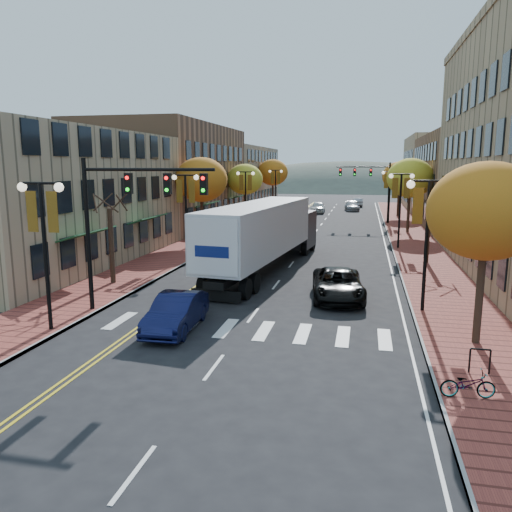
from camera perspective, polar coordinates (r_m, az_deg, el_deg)
The scene contains 32 objects.
ground at distance 18.99m, azimuth -3.01°, elevation -10.28°, with size 200.00×200.00×0.00m, color black.
sidewalk_left at distance 51.92m, azimuth -3.18°, elevation 3.01°, with size 4.00×85.00×0.15m, color brown.
sidewalk_right at distance 50.26m, azimuth 17.03°, elevation 2.33°, with size 4.00×85.00×0.15m, color brown.
building_left_near at distance 37.22m, azimuth -23.64°, elevation 6.12°, with size 12.00×22.00×9.00m, color #9E8966.
building_left_mid at distance 57.42m, azimuth -10.11°, elevation 9.00°, with size 12.00×24.00×11.00m, color brown.
building_left_far at distance 81.12m, azimuth -3.32°, elevation 8.95°, with size 12.00×26.00×9.50m, color #9E8966.
building_right_mid at distance 60.74m, azimuth 25.60°, elevation 7.75°, with size 15.00×24.00×10.00m, color brown.
building_right_far at distance 82.31m, azimuth 22.16°, elevation 8.76°, with size 15.00×20.00×11.00m, color #9E8966.
tree_left_a at distance 28.98m, azimuth -16.19°, elevation 1.13°, with size 0.28×0.28×4.20m.
tree_left_b at distance 43.38m, azimuth -6.27°, elevation 8.64°, with size 4.48×4.48×7.21m.
tree_left_c at distance 58.79m, azimuth -1.27°, elevation 8.75°, with size 4.16×4.16×6.69m.
tree_left_d at distance 76.39m, azimuth 1.93°, elevation 9.52°, with size 4.61×4.61×7.42m.
tree_right_a at distance 19.68m, azimuth 24.84°, elevation 4.64°, with size 4.16×4.16×6.69m.
tree_right_b at distance 35.67m, azimuth 19.05°, elevation 2.63°, with size 0.28×0.28×4.20m.
tree_right_c at distance 51.33m, azimuth 17.22°, elevation 8.50°, with size 4.48×4.48×7.21m.
tree_right_d at distance 67.29m, azimuth 16.08°, elevation 8.75°, with size 4.35×4.35×7.00m.
lamp_left_a at distance 21.19m, azimuth -23.13°, elevation 3.03°, with size 1.96×0.36×6.05m.
lamp_left_b at distance 35.40m, azimuth -8.03°, elevation 6.37°, with size 1.96×0.36×6.05m.
lamp_left_c at distance 52.63m, azimuth -1.20°, elevation 7.73°, with size 1.96×0.36×6.05m.
lamp_left_d at distance 70.25m, azimuth 2.25°, elevation 8.38°, with size 1.96×0.36×6.05m.
lamp_right_a at distance 23.42m, azimuth 19.03°, elevation 3.92°, with size 1.96×0.36×6.05m.
lamp_right_b at distance 41.30m, azimuth 16.19°, elevation 6.62°, with size 1.96×0.36×6.05m.
lamp_right_c at distance 59.25m, azimuth 15.06°, elevation 7.68°, with size 1.96×0.36×6.05m.
traffic_mast_near at distance 22.64m, azimuth -14.65°, elevation 5.55°, with size 6.10×0.35×7.00m.
traffic_mast_far at distance 59.16m, azimuth 13.12°, elevation 8.37°, with size 6.10×0.34×7.00m.
semi_truck at distance 31.75m, azimuth 1.17°, elevation 2.88°, with size 4.73×17.74×4.39m.
navy_sedan at distance 20.82m, azimuth -9.11°, elevation -6.37°, with size 1.57×4.51×1.48m, color #0D1137.
black_suv at distance 25.58m, azimuth 9.34°, elevation -3.21°, with size 2.48×5.38×1.50m, color black.
car_far_white at distance 71.65m, azimuth 7.10°, elevation 5.56°, with size 1.92×4.77×1.62m, color silver.
car_far_silver at distance 75.96m, azimuth 10.91°, elevation 5.62°, with size 1.92×4.71×1.37m, color #98989F.
car_far_oncoming at distance 84.06m, azimuth 11.55°, elevation 6.04°, with size 1.44×4.14×1.36m, color #AAAAB2.
bicycle at distance 15.82m, azimuth 23.06°, elevation -13.34°, with size 0.53×1.53×0.80m, color gray.
Camera 1 is at (4.73, -17.14, 6.68)m, focal length 35.00 mm.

